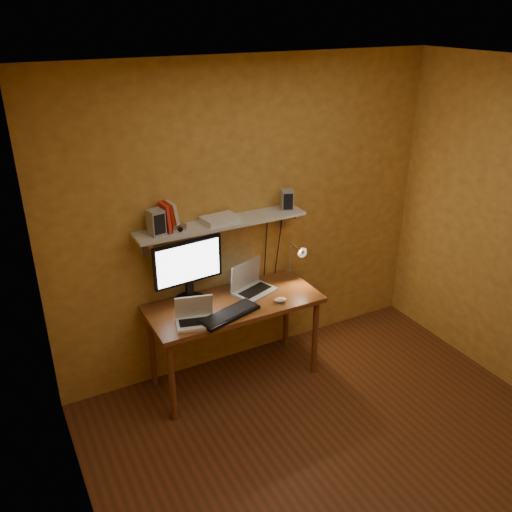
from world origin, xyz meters
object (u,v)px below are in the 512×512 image
mouse (280,300)px  router (220,219)px  wall_shelf (222,223)px  netbook (195,315)px  desk_lamp (297,256)px  laptop (251,283)px  monitor (188,268)px  speaker_right (287,200)px  keyboard (229,315)px  speaker_left (156,222)px  shelf_camera (179,228)px  desk (234,311)px

mouse → router: (-0.34, 0.37, 0.63)m
wall_shelf → netbook: wall_shelf is taller
desk_lamp → laptop: bearing=-177.1°
monitor → speaker_right: speaker_right is taller
keyboard → desk_lamp: 0.87m
wall_shelf → laptop: bearing=-24.0°
router → monitor: bearing=-178.2°
speaker_left → shelf_camera: speaker_left is taller
wall_shelf → desk: bearing=-90.0°
monitor → desk_lamp: monitor is taller
netbook → shelf_camera: size_ratio=3.06×
wall_shelf → monitor: size_ratio=2.43×
desk → keyboard: bearing=-125.3°
laptop → mouse: bearing=-85.9°
desk → speaker_left: bearing=161.2°
mouse → speaker_left: (-0.86, 0.36, 0.70)m
laptop → netbook: (-0.60, -0.24, -0.01)m
desk → router: (-0.02, 0.19, 0.73)m
keyboard → speaker_right: speaker_right is taller
desk → monitor: size_ratio=2.43×
netbook → speaker_right: speaker_right is taller
desk_lamp → speaker_right: 0.51m
speaker_left → router: bearing=-7.6°
keyboard → mouse: mouse is taller
mouse → speaker_right: (0.26, 0.36, 0.69)m
speaker_right → router: speaker_right is taller
laptop → netbook: bearing=-177.9°
keyboard → desk_lamp: (0.79, 0.31, 0.20)m
keyboard → desk_lamp: size_ratio=1.34×
wall_shelf → monitor: bearing=-178.4°
monitor → netbook: (-0.09, -0.32, -0.23)m
monitor → mouse: (0.63, -0.36, -0.27)m
wall_shelf → keyboard: size_ratio=2.78×
desk_lamp → shelf_camera: bearing=179.3°
keyboard → speaker_right: size_ratio=2.92×
wall_shelf → monitor: 0.44m
monitor → keyboard: bearing=-69.3°
laptop → desk: bearing=-173.1°
laptop → desk_lamp: 0.48m
speaker_left → speaker_right: speaker_left is taller
speaker_left → router: size_ratio=0.70×
netbook → wall_shelf: bearing=55.2°
desk_lamp → desk: bearing=-169.2°
netbook → speaker_right: (0.98, 0.33, 0.65)m
keyboard → mouse: size_ratio=4.96×
wall_shelf → desk_lamp: size_ratio=3.73×
desk → monitor: monitor is taller
desk → speaker_right: speaker_right is taller
speaker_left → speaker_right: size_ratio=1.11×
desk → speaker_right: bearing=17.7°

